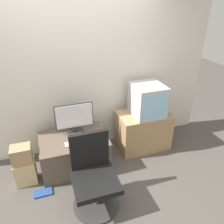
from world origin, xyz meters
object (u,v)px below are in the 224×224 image
at_px(mouse, 93,139).
at_px(book, 43,193).
at_px(cardboard_box_lower, 26,172).
at_px(keyboard, 77,143).
at_px(main_monitor, 75,118).
at_px(office_chair, 94,178).
at_px(crt_tv, 147,100).

bearing_deg(mouse, book, -159.58).
bearing_deg(cardboard_box_lower, keyboard, -1.18).
relative_size(keyboard, book, 1.44).
distance_m(main_monitor, book, 1.07).
xyz_separation_m(main_monitor, mouse, (0.19, -0.28, -0.22)).
bearing_deg(keyboard, main_monitor, 83.94).
bearing_deg(keyboard, mouse, 2.67).
xyz_separation_m(main_monitor, office_chair, (0.05, -0.89, -0.35)).
bearing_deg(office_chair, cardboard_box_lower, 142.84).
relative_size(keyboard, office_chair, 0.36).
xyz_separation_m(crt_tv, book, (-1.70, -0.51, -0.87)).
relative_size(keyboard, mouse, 6.40).
height_order(mouse, book, mouse).
height_order(main_monitor, keyboard, main_monitor).
bearing_deg(keyboard, book, -153.09).
relative_size(main_monitor, cardboard_box_lower, 1.59).
bearing_deg(office_chair, main_monitor, 93.10).
distance_m(mouse, crt_tv, 1.03).
xyz_separation_m(office_chair, cardboard_box_lower, (-0.81, 0.61, -0.21)).
height_order(main_monitor, mouse, main_monitor).
bearing_deg(cardboard_box_lower, main_monitor, 19.81).
xyz_separation_m(office_chair, book, (-0.62, 0.32, -0.37)).
bearing_deg(main_monitor, office_chair, -86.90).
bearing_deg(crt_tv, mouse, -166.25).
height_order(office_chair, book, office_chair).
distance_m(keyboard, crt_tv, 1.24).
distance_m(office_chair, book, 0.79).
xyz_separation_m(cardboard_box_lower, book, (0.19, -0.29, -0.16)).
distance_m(mouse, office_chair, 0.64).
relative_size(main_monitor, keyboard, 1.65).
distance_m(main_monitor, keyboard, 0.37).
distance_m(crt_tv, cardboard_box_lower, 2.03).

